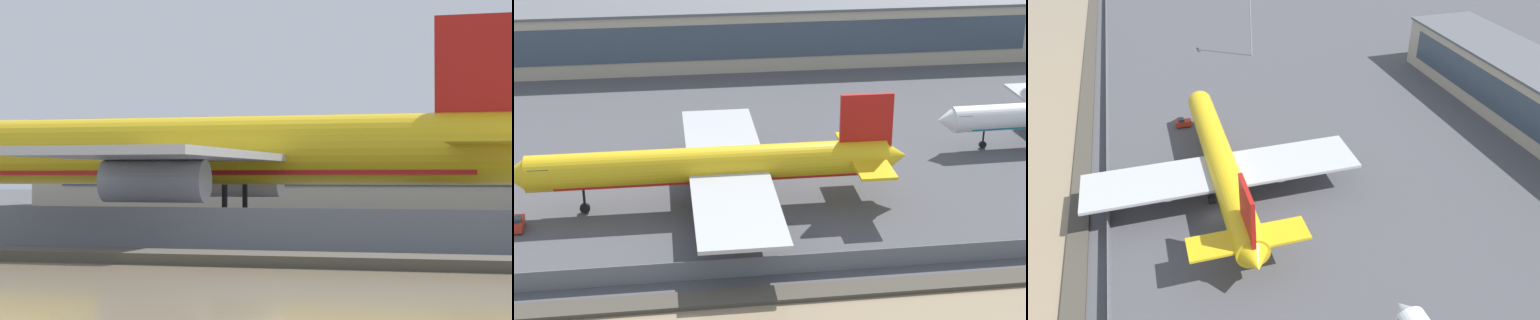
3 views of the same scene
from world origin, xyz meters
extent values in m
plane|color=#4C4C51|center=(0.00, 0.00, 0.00)|extent=(500.00, 500.00, 0.00)
cube|color=#474238|center=(0.00, -20.50, 0.25)|extent=(320.00, 3.00, 0.50)
cube|color=slate|center=(0.00, -16.00, 1.16)|extent=(280.00, 0.08, 2.32)
cylinder|color=slate|center=(0.00, -16.00, 1.16)|extent=(0.10, 0.10, 2.32)
cylinder|color=yellow|center=(-6.63, 2.29, 5.62)|extent=(45.16, 4.74, 4.59)
cube|color=red|center=(-6.63, 2.29, 4.36)|extent=(38.38, 3.80, 0.83)
cube|color=#B7BABF|center=(-4.41, -8.55, 5.05)|extent=(10.00, 21.70, 0.46)
cube|color=#B7BABF|center=(-4.33, 13.12, 5.05)|extent=(10.00, 21.70, 0.46)
cylinder|color=#B7BABF|center=(-5.76, -6.81, 3.56)|extent=(6.33, 2.55, 2.52)
cylinder|color=#B7BABF|center=(-5.69, 11.39, 3.56)|extent=(6.33, 2.55, 2.52)
cube|color=red|center=(13.23, 2.22, 10.21)|extent=(6.77, 0.57, 7.80)
cube|color=yellow|center=(13.22, -1.75, 5.97)|extent=(4.54, 7.96, 0.37)
cube|color=yellow|center=(13.25, 6.20, 5.97)|extent=(4.54, 7.96, 0.37)
cylinder|color=black|center=(-3.48, -0.13, 1.98)|extent=(0.37, 0.37, 2.68)
cylinder|color=black|center=(-3.48, -0.13, 0.64)|extent=(1.48, 1.04, 1.48)
cylinder|color=black|center=(-3.46, 4.69, 1.98)|extent=(0.37, 0.37, 2.68)
cylinder|color=black|center=(-3.46, 4.69, 0.64)|extent=(1.48, 1.04, 1.48)
cube|color=#BCB299|center=(7.39, 67.77, 5.58)|extent=(112.39, 16.23, 11.17)
cube|color=#3D4C5B|center=(7.39, 59.58, 6.14)|extent=(103.40, 0.16, 6.70)
cube|color=#5B5E63|center=(7.39, 67.77, 11.42)|extent=(112.99, 16.83, 0.50)
camera|label=1|loc=(15.38, -62.10, 3.71)|focal=70.00mm
camera|label=2|loc=(-12.39, -96.34, 47.51)|focal=60.00mm
camera|label=3|loc=(61.09, -7.45, 49.70)|focal=35.00mm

